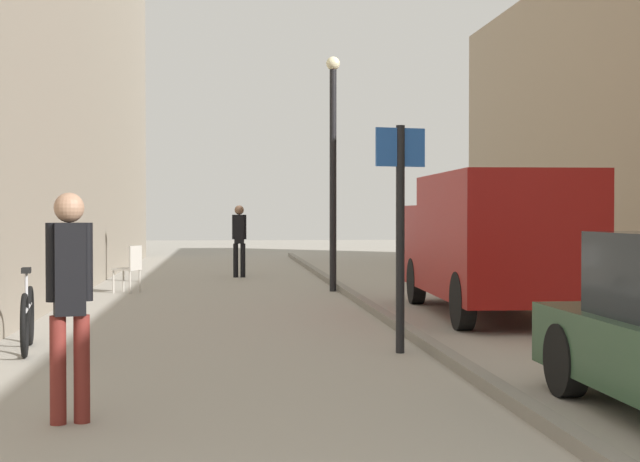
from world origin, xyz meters
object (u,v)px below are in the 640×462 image
object	(u,v)px
pedestrian_main_foreground	(70,290)
pedestrian_mid_block	(239,236)
street_sign_post	(400,218)
cafe_chair_near_window	(130,265)
bicycle_leaning	(28,319)
lamp_post	(333,157)
delivery_van	(492,239)

from	to	relation	value
pedestrian_main_foreground	pedestrian_mid_block	xyz separation A→B (m)	(1.54, 16.15, 0.01)
street_sign_post	cafe_chair_near_window	bearing A→B (deg)	-78.64
pedestrian_main_foreground	bicycle_leaning	xyz separation A→B (m)	(-1.10, 3.88, -0.64)
pedestrian_mid_block	street_sign_post	world-z (taller)	street_sign_post
lamp_post	cafe_chair_near_window	xyz separation A→B (m)	(-4.06, 0.05, -2.18)
delivery_van	cafe_chair_near_window	distance (m)	7.71
street_sign_post	delivery_van	bearing A→B (deg)	-132.75
delivery_van	pedestrian_main_foreground	bearing A→B (deg)	-125.02
street_sign_post	lamp_post	xyz separation A→B (m)	(0.20, 8.49, 1.18)
street_sign_post	pedestrian_main_foreground	bearing A→B (deg)	33.46
street_sign_post	bicycle_leaning	distance (m)	4.46
lamp_post	pedestrian_main_foreground	bearing A→B (deg)	-105.89
cafe_chair_near_window	pedestrian_main_foreground	bearing A→B (deg)	-151.33
street_sign_post	pedestrian_mid_block	bearing A→B (deg)	-95.73
street_sign_post	lamp_post	size ratio (longest dim) A/B	0.55
pedestrian_mid_block	street_sign_post	size ratio (longest dim) A/B	0.68
pedestrian_main_foreground	street_sign_post	world-z (taller)	street_sign_post
pedestrian_main_foreground	pedestrian_mid_block	size ratio (longest dim) A/B	0.99
pedestrian_main_foreground	pedestrian_mid_block	distance (m)	16.22
bicycle_leaning	pedestrian_mid_block	bearing A→B (deg)	69.88
pedestrian_main_foreground	bicycle_leaning	world-z (taller)	pedestrian_main_foreground
bicycle_leaning	cafe_chair_near_window	distance (m)	8.00
bicycle_leaning	pedestrian_main_foreground	bearing A→B (deg)	-82.27
bicycle_leaning	cafe_chair_near_window	xyz separation A→B (m)	(0.40, 7.99, 0.17)
delivery_van	cafe_chair_near_window	size ratio (longest dim) A/B	5.75
pedestrian_main_foreground	delivery_van	xyz separation A→B (m)	(5.33, 7.11, 0.17)
pedestrian_main_foreground	cafe_chair_near_window	distance (m)	11.91
pedestrian_mid_block	bicycle_leaning	xyz separation A→B (m)	(-2.63, -12.26, -0.64)
lamp_post	delivery_van	bearing A→B (deg)	-67.44
street_sign_post	bicycle_leaning	size ratio (longest dim) A/B	1.48
pedestrian_mid_block	cafe_chair_near_window	bearing A→B (deg)	67.25
delivery_van	bicycle_leaning	distance (m)	7.23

